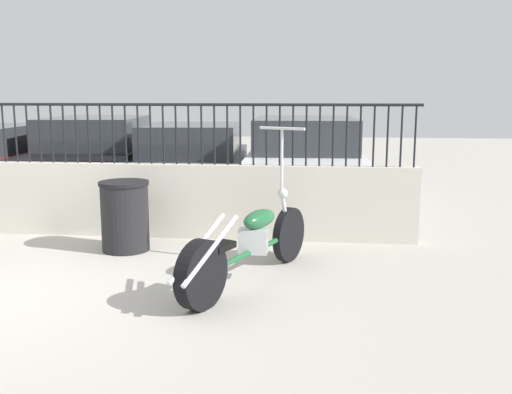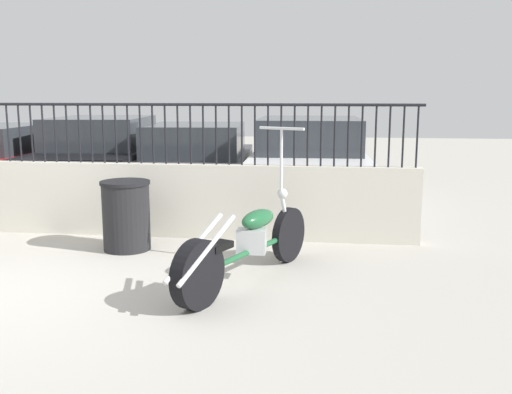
# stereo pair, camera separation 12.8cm
# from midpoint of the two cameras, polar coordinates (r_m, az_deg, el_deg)

# --- Properties ---
(low_wall) EXTENTS (8.47, 0.18, 0.94)m
(low_wall) POSITION_cam_midpoint_polar(r_m,az_deg,el_deg) (7.76, -17.11, -0.19)
(low_wall) COLOR beige
(low_wall) RESTS_ON ground_plane
(fence_railing) EXTENTS (8.47, 0.04, 0.76)m
(fence_railing) POSITION_cam_midpoint_polar(r_m,az_deg,el_deg) (7.65, -17.49, 6.99)
(fence_railing) COLOR black
(fence_railing) RESTS_ON low_wall
(motorcycle_green) EXTENTS (1.07, 2.15, 1.49)m
(motorcycle_green) POSITION_cam_midpoint_polar(r_m,az_deg,el_deg) (5.46, -1.85, -5.03)
(motorcycle_green) COLOR black
(motorcycle_green) RESTS_ON ground_plane
(trash_bin) EXTENTS (0.58, 0.58, 0.82)m
(trash_bin) POSITION_cam_midpoint_polar(r_m,az_deg,el_deg) (6.86, -13.49, -1.85)
(trash_bin) COLOR black
(trash_bin) RESTS_ON ground_plane
(car_black) EXTENTS (2.23, 4.69, 1.42)m
(car_black) POSITION_cam_midpoint_polar(r_m,az_deg,el_deg) (10.71, -15.71, 3.93)
(car_black) COLOR black
(car_black) RESTS_ON ground_plane
(car_dark_grey) EXTENTS (2.05, 4.15, 1.32)m
(car_dark_grey) POSITION_cam_midpoint_polar(r_m,az_deg,el_deg) (9.87, -6.71, 3.47)
(car_dark_grey) COLOR black
(car_dark_grey) RESTS_ON ground_plane
(car_white) EXTENTS (1.94, 4.52, 1.44)m
(car_white) POSITION_cam_midpoint_polar(r_m,az_deg,el_deg) (9.58, 4.51, 3.62)
(car_white) COLOR black
(car_white) RESTS_ON ground_plane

